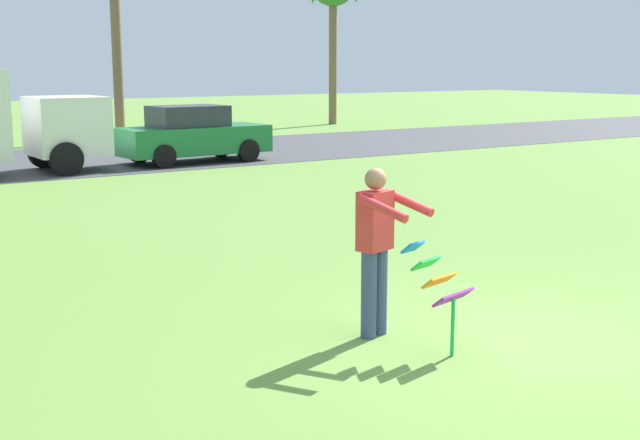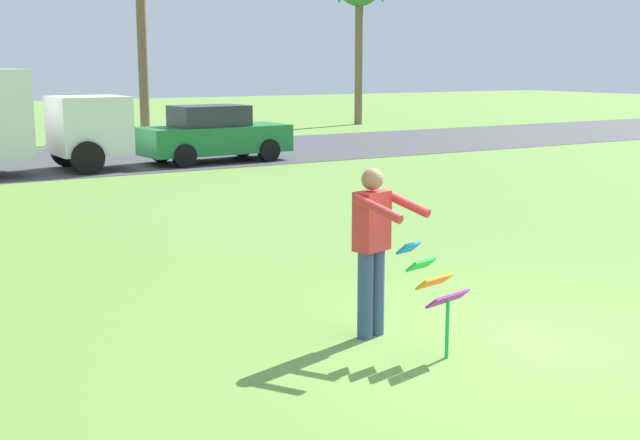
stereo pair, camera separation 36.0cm
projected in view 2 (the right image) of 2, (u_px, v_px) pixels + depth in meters
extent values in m
plane|color=olive|center=(521.00, 345.00, 8.32)|extent=(120.00, 120.00, 0.00)
cube|color=#424247|center=(53.00, 162.00, 23.88)|extent=(120.00, 8.00, 0.01)
cylinder|color=#384772|center=(377.00, 292.00, 8.57)|extent=(0.16, 0.16, 0.90)
cylinder|color=#384772|center=(365.00, 295.00, 8.44)|extent=(0.16, 0.16, 0.90)
cube|color=red|center=(372.00, 221.00, 8.37)|extent=(0.41, 0.31, 0.60)
sphere|color=#9E7051|center=(372.00, 179.00, 8.29)|extent=(0.22, 0.22, 0.22)
cylinder|color=red|center=(405.00, 203.00, 8.33)|extent=(0.25, 0.59, 0.24)
cylinder|color=red|center=(377.00, 209.00, 8.01)|extent=(0.25, 0.59, 0.24)
cube|color=blue|center=(409.00, 248.00, 8.12)|extent=(0.25, 0.19, 0.12)
cube|color=green|center=(421.00, 264.00, 8.03)|extent=(0.34, 0.21, 0.12)
cube|color=orange|center=(435.00, 281.00, 7.94)|extent=(0.44, 0.23, 0.12)
cube|color=purple|center=(448.00, 298.00, 7.85)|extent=(0.53, 0.25, 0.12)
cylinder|color=green|center=(447.00, 328.00, 7.90)|extent=(0.04, 0.04, 0.58)
cube|color=silver|center=(89.00, 125.00, 21.87)|extent=(1.81, 1.91, 1.50)
cylinder|color=black|center=(67.00, 151.00, 22.60)|extent=(0.84, 0.29, 0.84)
cylinder|color=black|center=(87.00, 158.00, 21.06)|extent=(0.84, 0.29, 0.84)
cube|color=#1E7238|center=(215.00, 139.00, 23.76)|extent=(4.26, 1.86, 0.76)
cube|color=#282D38|center=(209.00, 116.00, 23.56)|extent=(2.07, 1.47, 0.60)
cylinder|color=black|center=(242.00, 146.00, 25.18)|extent=(0.65, 0.24, 0.64)
cylinder|color=black|center=(269.00, 150.00, 23.86)|extent=(0.65, 0.24, 0.64)
cylinder|color=black|center=(161.00, 151.00, 23.77)|extent=(0.65, 0.24, 0.64)
cylinder|color=black|center=(185.00, 156.00, 22.45)|extent=(0.65, 0.24, 0.64)
cylinder|color=brown|center=(142.00, 42.00, 30.58)|extent=(0.36, 0.36, 7.09)
cylinder|color=brown|center=(359.00, 57.00, 38.16)|extent=(0.36, 0.36, 6.14)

